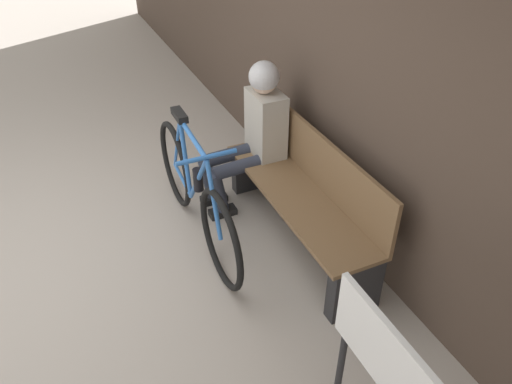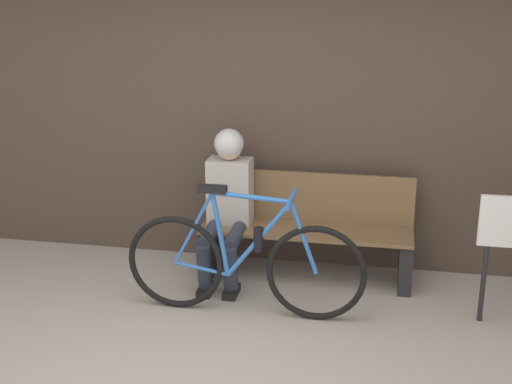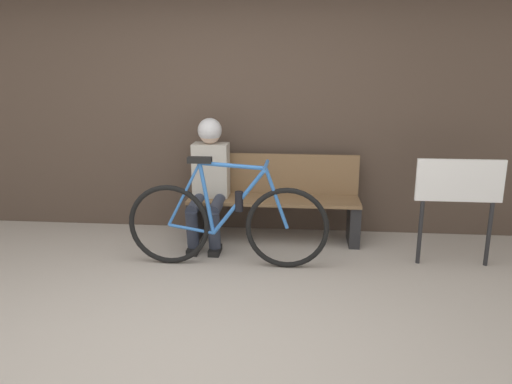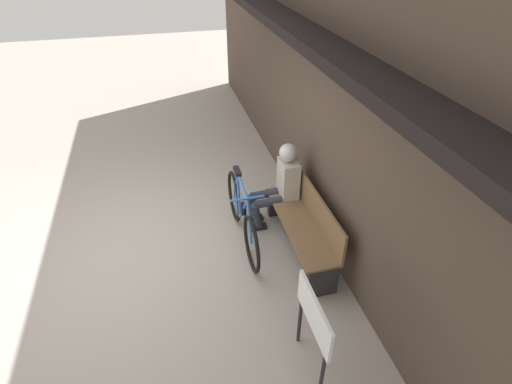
# 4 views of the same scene
# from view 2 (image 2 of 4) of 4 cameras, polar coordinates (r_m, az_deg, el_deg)

# --- Properties ---
(storefront_wall) EXTENTS (12.00, 0.56, 3.20)m
(storefront_wall) POSITION_cam_2_polar(r_m,az_deg,el_deg) (5.70, 0.34, 10.43)
(storefront_wall) COLOR #4C3D33
(storefront_wall) RESTS_ON ground_plane
(park_bench_near) EXTENTS (1.65, 0.42, 0.83)m
(park_bench_near) POSITION_cam_2_polar(r_m,az_deg,el_deg) (5.63, 4.09, -3.15)
(park_bench_near) COLOR brown
(park_bench_near) RESTS_ON ground_plane
(bicycle) EXTENTS (1.72, 0.40, 0.95)m
(bicycle) POSITION_cam_2_polar(r_m,az_deg,el_deg) (5.04, -0.92, -5.73)
(bicycle) COLOR black
(bicycle) RESTS_ON ground_plane
(person_seated) EXTENTS (0.34, 0.65, 1.19)m
(person_seated) POSITION_cam_2_polar(r_m,az_deg,el_deg) (5.52, -2.32, -0.34)
(person_seated) COLOR #2D3342
(person_seated) RESTS_ON ground_plane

